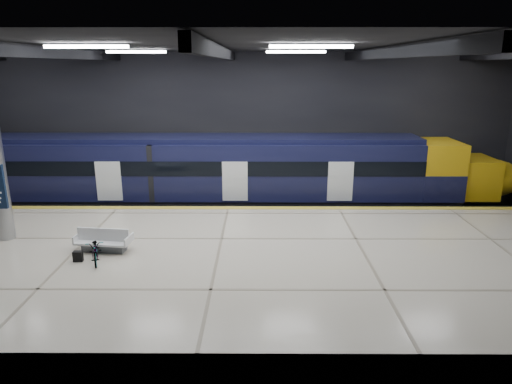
{
  "coord_description": "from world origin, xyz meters",
  "views": [
    {
      "loc": [
        1.37,
        -16.86,
        7.34
      ],
      "look_at": [
        1.27,
        1.5,
        2.2
      ],
      "focal_mm": 32.0,
      "sensor_mm": 36.0,
      "label": 1
    }
  ],
  "objects": [
    {
      "name": "rails",
      "position": [
        0.0,
        5.5,
        0.08
      ],
      "size": [
        30.0,
        1.52,
        0.16
      ],
      "color": "gray",
      "rests_on": "ground"
    },
    {
      "name": "bench",
      "position": [
        -3.97,
        -2.2,
        1.39
      ],
      "size": [
        1.97,
        1.0,
        0.84
      ],
      "rotation": [
        0.0,
        0.0,
        -0.12
      ],
      "color": "#595B60",
      "rests_on": "platform"
    },
    {
      "name": "room_shell",
      "position": [
        -0.0,
        0.0,
        5.72
      ],
      "size": [
        30.1,
        16.1,
        8.05
      ],
      "color": "black",
      "rests_on": "ground"
    },
    {
      "name": "platform",
      "position": [
        0.0,
        -2.5,
        0.55
      ],
      "size": [
        30.0,
        11.0,
        1.1
      ],
      "primitive_type": "cube",
      "color": "beige",
      "rests_on": "ground"
    },
    {
      "name": "safety_strip",
      "position": [
        0.0,
        2.75,
        1.11
      ],
      "size": [
        30.0,
        0.4,
        0.01
      ],
      "primitive_type": "cube",
      "color": "gold",
      "rests_on": "platform"
    },
    {
      "name": "ground",
      "position": [
        0.0,
        0.0,
        0.0
      ],
      "size": [
        30.0,
        30.0,
        0.0
      ],
      "primitive_type": "plane",
      "color": "black",
      "rests_on": "ground"
    },
    {
      "name": "train",
      "position": [
        -0.95,
        5.5,
        2.06
      ],
      "size": [
        29.4,
        2.84,
        3.79
      ],
      "color": "black",
      "rests_on": "ground"
    },
    {
      "name": "bicycle",
      "position": [
        -3.95,
        -3.06,
        1.51
      ],
      "size": [
        1.0,
        1.64,
        0.81
      ],
      "primitive_type": "imported",
      "rotation": [
        0.0,
        0.0,
        0.32
      ],
      "color": "#99999E",
      "rests_on": "platform"
    },
    {
      "name": "pannier_bag",
      "position": [
        -4.55,
        -3.06,
        1.28
      ],
      "size": [
        0.3,
        0.19,
        0.35
      ],
      "primitive_type": "cube",
      "rotation": [
        0.0,
        0.0,
        0.02
      ],
      "color": "black",
      "rests_on": "platform"
    }
  ]
}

